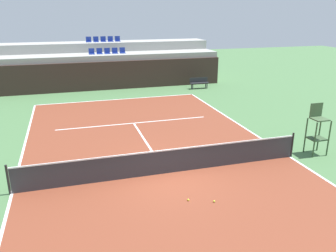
{
  "coord_description": "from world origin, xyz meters",
  "views": [
    {
      "loc": [
        -3.33,
        -11.44,
        5.91
      ],
      "look_at": [
        0.66,
        2.0,
        1.2
      ],
      "focal_mm": 37.0,
      "sensor_mm": 36.0,
      "label": 1
    }
  ],
  "objects": [
    {
      "name": "stands_tier_upper",
      "position": [
        0.0,
        19.1,
        1.67
      ],
      "size": [
        17.92,
        2.4,
        3.34
      ],
      "primitive_type": "cube",
      "color": "#9E9E99",
      "rests_on": "ground_plane"
    },
    {
      "name": "sideline_right",
      "position": [
        5.45,
        0.0,
        0.01
      ],
      "size": [
        0.1,
        24.0,
        0.0
      ],
      "primitive_type": "cube",
      "color": "white",
      "rests_on": "court_surface"
    },
    {
      "name": "tennis_ball_2",
      "position": [
        0.12,
        -2.13,
        0.04
      ],
      "size": [
        0.07,
        0.07,
        0.07
      ],
      "primitive_type": "sphere",
      "color": "#CCE033",
      "rests_on": "court_surface"
    },
    {
      "name": "player_bench",
      "position": [
        6.71,
        13.74,
        0.51
      ],
      "size": [
        1.5,
        0.4,
        0.85
      ],
      "color": "#232328",
      "rests_on": "ground_plane"
    },
    {
      "name": "service_line_far",
      "position": [
        0.0,
        6.4,
        0.01
      ],
      "size": [
        8.26,
        0.1,
        0.0
      ],
      "primitive_type": "cube",
      "color": "white",
      "rests_on": "court_surface"
    },
    {
      "name": "tennis_net",
      "position": [
        0.0,
        0.0,
        0.51
      ],
      "size": [
        11.08,
        0.08,
        1.07
      ],
      "color": "black",
      "rests_on": "court_surface"
    },
    {
      "name": "sideline_left",
      "position": [
        -5.45,
        0.0,
        0.01
      ],
      "size": [
        0.1,
        24.0,
        0.0
      ],
      "primitive_type": "cube",
      "color": "white",
      "rests_on": "court_surface"
    },
    {
      "name": "ground_plane",
      "position": [
        0.0,
        0.0,
        0.0
      ],
      "size": [
        80.0,
        80.0,
        0.0
      ],
      "primitive_type": "plane",
      "color": "#477042"
    },
    {
      "name": "seating_row_upper",
      "position": [
        -0.0,
        19.19,
        3.46
      ],
      "size": [
        2.89,
        0.44,
        0.44
      ],
      "color": "navy",
      "rests_on": "stands_tier_upper"
    },
    {
      "name": "tennis_ball_1",
      "position": [
        0.9,
        -2.46,
        0.04
      ],
      "size": [
        0.07,
        0.07,
        0.07
      ],
      "primitive_type": "sphere",
      "color": "#CCE033",
      "rests_on": "court_surface"
    },
    {
      "name": "court_surface",
      "position": [
        0.0,
        0.0,
        0.01
      ],
      "size": [
        11.0,
        24.0,
        0.01
      ],
      "primitive_type": "cube",
      "color": "brown",
      "rests_on": "ground_plane"
    },
    {
      "name": "umpire_chair",
      "position": [
        6.7,
        0.06,
        1.19
      ],
      "size": [
        0.76,
        0.66,
        2.2
      ],
      "color": "#334C2D",
      "rests_on": "ground_plane"
    },
    {
      "name": "stands_tier_lower",
      "position": [
        0.0,
        16.7,
        1.3
      ],
      "size": [
        17.92,
        2.4,
        2.6
      ],
      "primitive_type": "cube",
      "color": "#9E9E99",
      "rests_on": "ground_plane"
    },
    {
      "name": "seating_row_lower",
      "position": [
        -0.0,
        16.79,
        2.73
      ],
      "size": [
        2.89,
        0.44,
        0.44
      ],
      "color": "navy",
      "rests_on": "stands_tier_lower"
    },
    {
      "name": "baseline_far",
      "position": [
        0.0,
        11.95,
        0.01
      ],
      "size": [
        11.0,
        0.1,
        0.0
      ],
      "primitive_type": "cube",
      "color": "white",
      "rests_on": "court_surface"
    },
    {
      "name": "centre_service_line",
      "position": [
        0.0,
        3.2,
        0.01
      ],
      "size": [
        0.1,
        6.4,
        0.0
      ],
      "primitive_type": "cube",
      "color": "white",
      "rests_on": "court_surface"
    },
    {
      "name": "back_wall",
      "position": [
        0.0,
        15.35,
        1.09
      ],
      "size": [
        17.92,
        0.3,
        2.17
      ],
      "primitive_type": "cube",
      "color": "#33231E",
      "rests_on": "ground_plane"
    }
  ]
}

